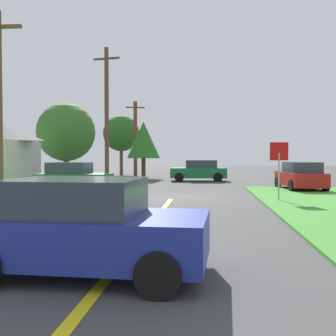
{
  "coord_description": "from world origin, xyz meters",
  "views": [
    {
      "loc": [
        1.62,
        -19.26,
        2.02
      ],
      "look_at": [
        -0.61,
        3.9,
        1.27
      ],
      "focal_mm": 43.22,
      "sensor_mm": 36.0,
      "label": 1
    }
  ],
  "objects": [
    {
      "name": "utility_pole_mid",
      "position": [
        -4.88,
        6.6,
        4.63
      ],
      "size": [
        1.79,
        0.46,
        8.98
      ],
      "color": "brown",
      "rests_on": "ground"
    },
    {
      "name": "car_approaching_junction",
      "position": [
        1.02,
        12.07,
        0.81
      ],
      "size": [
        4.36,
        2.24,
        1.62
      ],
      "rotation": [
        0.0,
        0.0,
        3.19
      ],
      "color": "#196B33",
      "rests_on": "ground"
    },
    {
      "name": "car_behind_on_main_road",
      "position": [
        -0.41,
        -12.65,
        0.81
      ],
      "size": [
        4.03,
        2.35,
        1.62
      ],
      "rotation": [
        0.0,
        0.0,
        -0.05
      ],
      "color": "navy",
      "rests_on": "ground"
    },
    {
      "name": "oak_tree_right",
      "position": [
        -3.79,
        15.01,
        3.29
      ],
      "size": [
        2.85,
        2.85,
        4.88
      ],
      "color": "brown",
      "rests_on": "ground"
    },
    {
      "name": "stop_sign",
      "position": [
        4.71,
        -1.52,
        1.82
      ],
      "size": [
        0.78,
        0.08,
        2.57
      ],
      "rotation": [
        0.0,
        0.0,
        3.2
      ],
      "color": "#9EA0A8",
      "rests_on": "ground"
    },
    {
      "name": "lane_stripe_center",
      "position": [
        0.0,
        -8.0,
        0.01
      ],
      "size": [
        0.2,
        14.0,
        0.01
      ],
      "primitive_type": "cube",
      "color": "yellow",
      "rests_on": "ground"
    },
    {
      "name": "pine_tree_center",
      "position": [
        -7.22,
        22.0,
        4.26
      ],
      "size": [
        3.75,
        3.75,
        6.15
      ],
      "color": "brown",
      "rests_on": "ground"
    },
    {
      "name": "parked_car_near_building",
      "position": [
        -5.58,
        1.99,
        0.8
      ],
      "size": [
        3.89,
        2.23,
        1.62
      ],
      "rotation": [
        0.0,
        0.0,
        -0.03
      ],
      "color": "#196B33",
      "rests_on": "ground"
    },
    {
      "name": "ground_plane",
      "position": [
        0.0,
        0.0,
        0.0
      ],
      "size": [
        120.0,
        120.0,
        0.0
      ],
      "primitive_type": "plane",
      "color": "#414141"
    },
    {
      "name": "car_on_crossroad",
      "position": [
        6.98,
        4.45,
        0.8
      ],
      "size": [
        2.37,
        4.24,
        1.62
      ],
      "rotation": [
        0.0,
        0.0,
        1.67
      ],
      "color": "red",
      "rests_on": "ground"
    },
    {
      "name": "utility_pole_far",
      "position": [
        -5.18,
        18.86,
        3.64
      ],
      "size": [
        1.76,
        0.63,
        7.11
      ],
      "color": "brown",
      "rests_on": "ground"
    },
    {
      "name": "oak_tree_left",
      "position": [
        -9.89,
        12.96,
        3.88
      ],
      "size": [
        4.77,
        4.77,
        6.27
      ],
      "color": "brown",
      "rests_on": "ground"
    }
  ]
}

